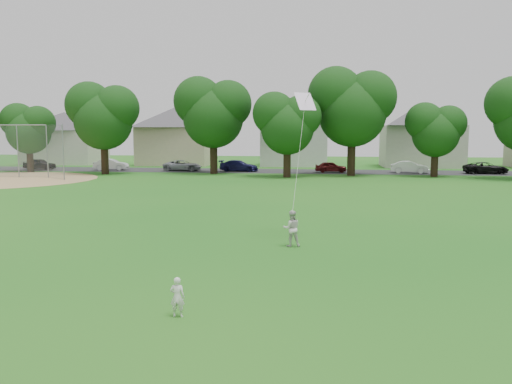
# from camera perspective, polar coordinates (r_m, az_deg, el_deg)

# --- Properties ---
(ground) EXTENTS (160.00, 160.00, 0.00)m
(ground) POSITION_cam_1_polar(r_m,az_deg,el_deg) (14.82, -6.90, -9.68)
(ground) COLOR #155F17
(ground) RESTS_ON ground
(street) EXTENTS (90.00, 7.00, 0.01)m
(street) POSITION_cam_1_polar(r_m,az_deg,el_deg) (56.03, 3.87, 2.39)
(street) COLOR #2D2D30
(street) RESTS_ON ground
(toddler) EXTENTS (0.35, 0.24, 0.93)m
(toddler) POSITION_cam_1_polar(r_m,az_deg,el_deg) (11.72, -8.97, -11.77)
(toddler) COLOR silver
(toddler) RESTS_ON ground
(older_boy) EXTENTS (0.75, 0.63, 1.35)m
(older_boy) POSITION_cam_1_polar(r_m,az_deg,el_deg) (18.55, 4.08, -4.18)
(older_boy) COLOR silver
(older_boy) RESTS_ON ground
(kite) EXTENTS (1.05, 1.23, 4.94)m
(kite) POSITION_cam_1_polar(r_m,az_deg,el_deg) (19.00, 4.88, 3.73)
(kite) COLOR white
(kite) RESTS_ON ground
(baseball_backstop) EXTENTS (11.45, 2.21, 5.01)m
(baseball_backstop) POSITION_cam_1_polar(r_m,az_deg,el_deg) (52.59, -25.90, 4.18)
(baseball_backstop) COLOR gray
(baseball_backstop) RESTS_ON ground
(tree_row) EXTENTS (83.46, 9.02, 11.07)m
(tree_row) POSITION_cam_1_polar(r_m,az_deg,el_deg) (50.02, 5.92, 9.29)
(tree_row) COLOR black
(tree_row) RESTS_ON ground
(parked_cars) EXTENTS (54.15, 2.21, 1.28)m
(parked_cars) POSITION_cam_1_polar(r_m,az_deg,el_deg) (55.31, 0.38, 2.99)
(parked_cars) COLOR black
(parked_cars) RESTS_ON ground
(house_row) EXTENTS (78.12, 14.24, 9.55)m
(house_row) POSITION_cam_1_polar(r_m,az_deg,el_deg) (65.83, 5.14, 7.20)
(house_row) COLOR beige
(house_row) RESTS_ON ground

